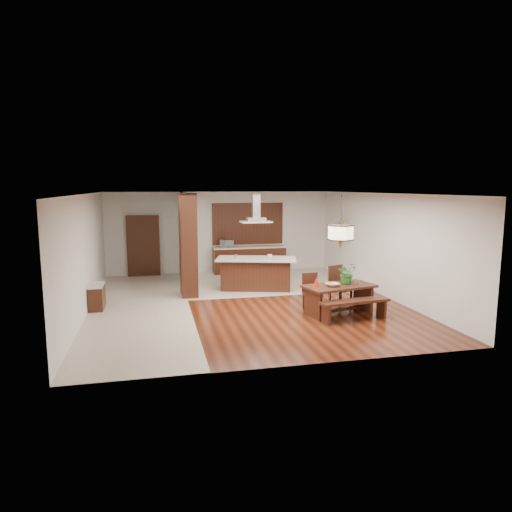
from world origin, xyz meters
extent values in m
plane|color=#3B160A|center=(0.00, 0.00, 0.00)|extent=(9.00, 9.00, 0.00)
cube|color=white|center=(0.00, 0.00, 2.90)|extent=(8.00, 9.00, 0.04)
cube|color=silver|center=(0.00, 4.50, 1.45)|extent=(8.00, 0.04, 2.90)
cube|color=silver|center=(0.00, -4.50, 1.45)|extent=(8.00, 0.04, 2.90)
cube|color=silver|center=(-4.00, 0.00, 1.45)|extent=(0.04, 9.00, 2.90)
cube|color=silver|center=(4.00, 0.00, 1.45)|extent=(0.04, 9.00, 2.90)
cube|color=beige|center=(-2.75, 0.00, 0.01)|extent=(2.50, 9.00, 0.01)
cube|color=beige|center=(1.25, 2.50, 0.01)|extent=(5.50, 4.00, 0.01)
cube|color=#3F230F|center=(0.00, 0.00, 2.88)|extent=(8.00, 9.00, 0.02)
cube|color=black|center=(-1.40, 1.20, 1.45)|extent=(0.45, 1.00, 2.90)
cube|color=silver|center=(-1.40, 3.30, 1.45)|extent=(0.18, 2.40, 2.90)
cube|color=black|center=(-3.81, 0.20, 0.32)|extent=(0.37, 0.88, 0.63)
cube|color=black|center=(-2.70, 4.40, 1.05)|extent=(1.10, 0.20, 2.10)
cube|color=black|center=(1.00, 4.20, 0.45)|extent=(2.60, 0.60, 0.90)
cube|color=beige|center=(1.00, 4.20, 0.92)|extent=(2.60, 0.62, 0.05)
cube|color=#A46F31|center=(1.00, 4.46, 1.75)|extent=(2.60, 0.08, 1.50)
cube|color=black|center=(3.87, 2.60, 1.40)|extent=(0.26, 0.90, 0.04)
cube|color=black|center=(3.87, 2.60, 1.80)|extent=(0.26, 0.90, 0.04)
cube|color=black|center=(2.02, -1.59, 0.69)|extent=(1.86, 1.22, 0.06)
cube|color=black|center=(1.29, -1.76, 0.33)|extent=(0.23, 0.69, 0.66)
cube|color=black|center=(2.74, -1.43, 0.33)|extent=(0.23, 0.69, 0.66)
imported|color=#236923|center=(2.26, -1.47, 0.98)|extent=(0.56, 0.51, 0.53)
imported|color=beige|center=(1.79, -1.69, 0.75)|extent=(0.41, 0.41, 0.08)
cone|color=#A0260B|center=(1.42, -1.62, 0.83)|extent=(0.18, 0.18, 0.23)
cylinder|color=gold|center=(2.56, -1.53, 0.77)|extent=(0.10, 0.10, 0.11)
cube|color=black|center=(0.62, 1.43, 0.46)|extent=(2.18, 1.31, 0.92)
cube|color=beige|center=(0.62, 1.38, 0.95)|extent=(2.55, 1.64, 0.05)
imported|color=silver|center=(1.02, 1.31, 1.03)|extent=(0.14, 0.14, 0.11)
imported|color=silver|center=(0.20, 4.24, 1.09)|extent=(0.55, 0.43, 0.27)
camera|label=1|loc=(-2.36, -11.71, 3.09)|focal=32.00mm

